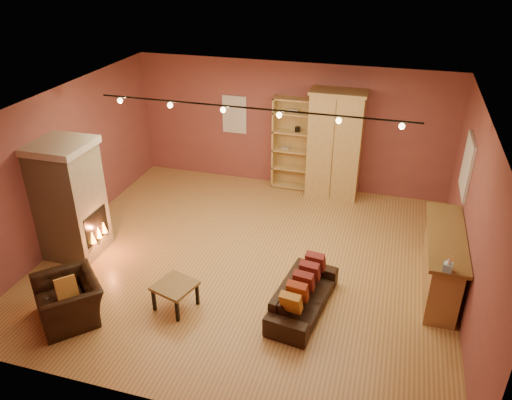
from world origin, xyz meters
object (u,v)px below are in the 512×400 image
(armoire, at_px, (335,145))
(loveseat, at_px, (303,291))
(coffee_table, at_px, (175,288))
(bar_counter, at_px, (442,261))
(armchair, at_px, (68,294))
(bookcase, at_px, (292,143))
(fireplace, at_px, (70,200))

(armoire, xyz_separation_m, loveseat, (0.16, -4.00, -0.84))
(coffee_table, bearing_deg, bar_counter, 22.82)
(bar_counter, relative_size, armchair, 1.82)
(bookcase, height_order, loveseat, bookcase)
(armoire, bearing_deg, fireplace, -138.94)
(fireplace, height_order, armoire, armoire)
(armoire, height_order, loveseat, armoire)
(loveseat, bearing_deg, fireplace, 91.99)
(bar_counter, height_order, coffee_table, bar_counter)
(fireplace, xyz_separation_m, loveseat, (4.24, -0.45, -0.71))
(bookcase, height_order, armoire, armoire)
(armoire, height_order, armchair, armoire)
(armchair, distance_m, coffee_table, 1.56)
(coffee_table, bearing_deg, loveseat, 14.71)
(bar_counter, height_order, loveseat, bar_counter)
(loveseat, distance_m, coffee_table, 1.95)
(bookcase, relative_size, loveseat, 1.22)
(armoire, distance_m, loveseat, 4.09)
(bookcase, bearing_deg, loveseat, -74.98)
(loveseat, bearing_deg, bookcase, 23.04)
(armoire, bearing_deg, loveseat, -87.67)
(bookcase, height_order, armchair, bookcase)
(fireplace, relative_size, loveseat, 1.24)
(loveseat, bearing_deg, armchair, 117.14)
(fireplace, distance_m, armoire, 5.41)
(loveseat, relative_size, armchair, 1.47)
(bar_counter, height_order, armchair, bar_counter)
(armchair, relative_size, coffee_table, 1.66)
(armchair, bearing_deg, armoire, 101.86)
(loveseat, bearing_deg, coffee_table, 112.72)
(bookcase, distance_m, bar_counter, 4.40)
(armchair, bearing_deg, coffee_table, 67.94)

